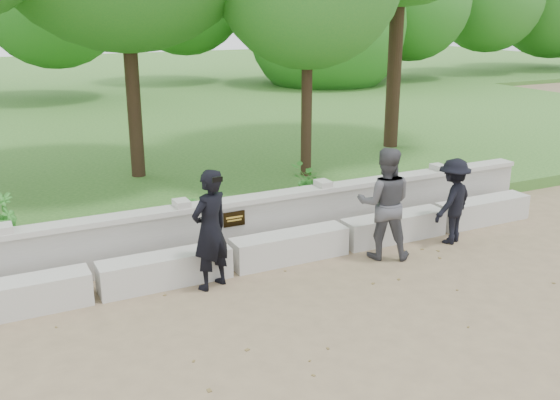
% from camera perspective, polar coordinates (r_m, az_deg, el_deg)
% --- Properties ---
extents(ground, '(80.00, 80.00, 0.00)m').
position_cam_1_polar(ground, '(7.92, 0.85, -11.50)').
color(ground, '#8B7655').
rests_on(ground, ground).
extents(lawn, '(40.00, 22.00, 0.25)m').
position_cam_1_polar(lawn, '(20.74, -17.42, 6.19)').
color(lawn, '#2C5B20').
rests_on(lawn, ground).
extents(concrete_bench, '(11.90, 0.45, 0.45)m').
position_cam_1_polar(concrete_bench, '(9.38, -4.53, -5.28)').
color(concrete_bench, beige).
rests_on(concrete_bench, ground).
extents(parapet_wall, '(12.50, 0.35, 0.90)m').
position_cam_1_polar(parapet_wall, '(9.91, -6.11, -2.60)').
color(parapet_wall, '#B1AEA7').
rests_on(parapet_wall, ground).
extents(man_main, '(0.74, 0.70, 1.72)m').
position_cam_1_polar(man_main, '(8.68, -6.40, -2.72)').
color(man_main, black).
rests_on(man_main, ground).
extents(visitor_left, '(1.09, 1.02, 1.78)m').
position_cam_1_polar(visitor_left, '(9.83, 9.54, -0.31)').
color(visitor_left, '#434348').
rests_on(visitor_left, ground).
extents(visitor_mid, '(1.07, 0.84, 1.45)m').
position_cam_1_polar(visitor_mid, '(10.75, 15.52, -0.10)').
color(visitor_mid, black).
rests_on(visitor_mid, ground).
extents(shrub_a, '(0.33, 0.34, 0.54)m').
position_cam_1_polar(shrub_a, '(10.78, -23.42, -2.00)').
color(shrub_a, '#36832C').
rests_on(shrub_a, lawn).
extents(shrub_b, '(0.34, 0.36, 0.51)m').
position_cam_1_polar(shrub_b, '(10.49, -7.99, -1.31)').
color(shrub_b, '#36832C').
rests_on(shrub_b, lawn).
extents(shrub_c, '(0.76, 0.71, 0.69)m').
position_cam_1_polar(shrub_c, '(12.09, 2.56, 1.78)').
color(shrub_c, '#36832C').
rests_on(shrub_c, lawn).
extents(shrub_d, '(0.50, 0.51, 0.68)m').
position_cam_1_polar(shrub_d, '(11.11, -23.97, -1.15)').
color(shrub_d, '#36832C').
rests_on(shrub_d, lawn).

